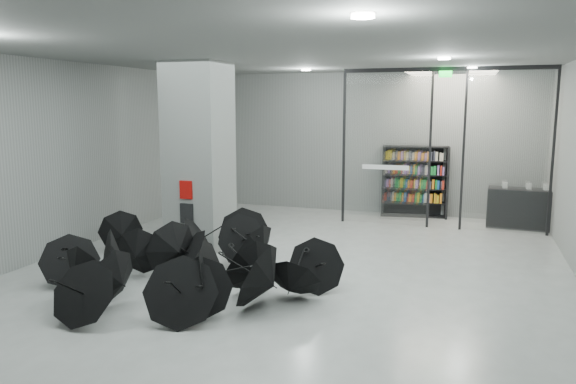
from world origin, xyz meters
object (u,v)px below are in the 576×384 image
(column, at_px, (199,156))
(bookshelf, at_px, (414,181))
(umbrella_cluster, at_px, (189,271))
(shop_counter, at_px, (522,208))

(column, height_order, bookshelf, column)
(bookshelf, relative_size, umbrella_cluster, 0.35)
(column, height_order, umbrella_cluster, column)
(shop_counter, bearing_deg, bookshelf, 171.60)
(column, distance_m, shop_counter, 8.19)
(bookshelf, xyz_separation_m, umbrella_cluster, (-2.99, -7.38, -0.68))
(umbrella_cluster, bearing_deg, column, 113.45)
(column, xyz_separation_m, umbrella_cluster, (1.14, -2.63, -1.69))
(bookshelf, bearing_deg, shop_counter, -20.42)
(column, xyz_separation_m, shop_counter, (6.88, 4.18, -1.50))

